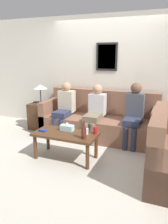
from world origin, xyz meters
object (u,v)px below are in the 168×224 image
object	(u,v)px
person_left	(64,107)
person_right	(134,112)
coffee_table	(66,137)
person_middle	(95,110)
drinking_glass	(86,131)
couch_main	(99,121)
wine_bottle	(84,132)

from	to	relation	value
person_left	person_right	size ratio (longest dim) A/B	0.94
coffee_table	person_middle	world-z (taller)	person_middle
coffee_table	person_middle	size ratio (longest dim) A/B	0.94
drinking_glass	person_right	xyz separation A→B (m)	(0.61, 0.97, 0.16)
couch_main	wine_bottle	xyz separation A→B (m)	(0.17, -1.34, 0.24)
couch_main	drinking_glass	xyz separation A→B (m)	(0.14, -1.15, 0.18)
drinking_glass	person_right	size ratio (longest dim) A/B	0.08
wine_bottle	coffee_table	bearing A→B (deg)	163.69
couch_main	person_left	size ratio (longest dim) A/B	2.12
person_middle	person_right	size ratio (longest dim) A/B	0.93
person_right	drinking_glass	bearing A→B (deg)	-122.37
person_middle	couch_main	bearing A→B (deg)	76.69
couch_main	person_middle	size ratio (longest dim) A/B	2.14
person_left	coffee_table	bearing A→B (deg)	-62.34
coffee_table	couch_main	bearing A→B (deg)	80.39
coffee_table	wine_bottle	size ratio (longest dim) A/B	3.79
person_middle	person_right	xyz separation A→B (m)	(0.80, -0.01, 0.04)
person_left	person_right	distance (m)	1.51
drinking_glass	person_left	size ratio (longest dim) A/B	0.09
wine_bottle	drinking_glass	distance (m)	0.20
couch_main	person_middle	bearing A→B (deg)	-103.31
couch_main	person_left	xyz separation A→B (m)	(-0.75, -0.19, 0.30)
coffee_table	drinking_glass	world-z (taller)	drinking_glass
couch_main	person_left	world-z (taller)	person_left
person_middle	person_right	bearing A→B (deg)	-0.39
drinking_glass	person_middle	world-z (taller)	person_middle
coffee_table	wine_bottle	xyz separation A→B (m)	(0.38, -0.11, 0.18)
couch_main	coffee_table	distance (m)	1.25
drinking_glass	person_middle	bearing A→B (deg)	100.67
wine_bottle	drinking_glass	size ratio (longest dim) A/B	2.78
person_left	person_right	world-z (taller)	person_right
person_right	person_middle	bearing A→B (deg)	179.61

